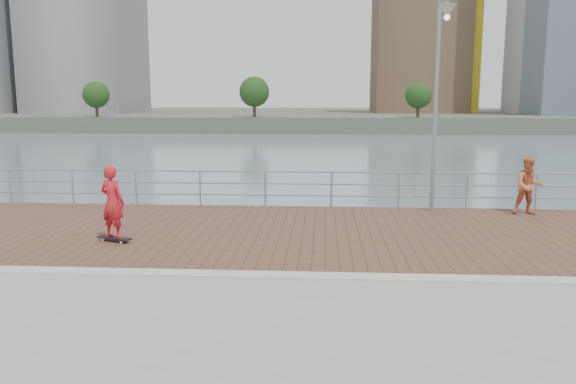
# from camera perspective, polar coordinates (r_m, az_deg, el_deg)

# --- Properties ---
(water) EXTENTS (400.00, 400.00, 0.00)m
(water) POSITION_cam_1_polar(r_m,az_deg,el_deg) (11.48, -0.67, -18.19)
(water) COLOR slate
(water) RESTS_ON ground
(brick_lane) EXTENTS (40.00, 6.80, 0.02)m
(brick_lane) POSITION_cam_1_polar(r_m,az_deg,el_deg) (14.15, 0.41, -4.09)
(brick_lane) COLOR brown
(brick_lane) RESTS_ON seawall
(curb) EXTENTS (40.00, 0.40, 0.06)m
(curb) POSITION_cam_1_polar(r_m,az_deg,el_deg) (10.69, -0.69, -8.50)
(curb) COLOR #B7B5AD
(curb) RESTS_ON seawall
(far_shore) EXTENTS (320.00, 95.00, 2.50)m
(far_shore) POSITION_cam_1_polar(r_m,az_deg,el_deg) (132.70, 3.35, 7.69)
(far_shore) COLOR #4C5142
(far_shore) RESTS_ON ground
(guardrail) EXTENTS (39.06, 0.06, 1.13)m
(guardrail) POSITION_cam_1_polar(r_m,az_deg,el_deg) (17.36, 1.05, 0.73)
(guardrail) COLOR #8C9EA8
(guardrail) RESTS_ON brick_lane
(street_lamp) EXTENTS (0.44, 1.29, 6.09)m
(street_lamp) POSITION_cam_1_polar(r_m,az_deg,el_deg) (16.54, 15.25, 12.61)
(street_lamp) COLOR gray
(street_lamp) RESTS_ON brick_lane
(skateboard) EXTENTS (0.88, 0.51, 0.10)m
(skateboard) POSITION_cam_1_polar(r_m,az_deg,el_deg) (13.80, -17.23, -4.51)
(skateboard) COLOR black
(skateboard) RESTS_ON brick_lane
(skateboarder) EXTENTS (0.73, 0.61, 1.71)m
(skateboarder) POSITION_cam_1_polar(r_m,az_deg,el_deg) (13.62, -17.40, -0.98)
(skateboarder) COLOR red
(skateboarder) RESTS_ON skateboard
(bystander) EXTENTS (0.85, 0.68, 1.66)m
(bystander) POSITION_cam_1_polar(r_m,az_deg,el_deg) (17.54, 23.27, 0.57)
(bystander) COLOR #D9673F
(bystander) RESTS_ON brick_lane
(shoreline_trees) EXTENTS (144.51, 4.89, 6.52)m
(shoreline_trees) POSITION_cam_1_polar(r_m,az_deg,el_deg) (87.80, 10.86, 9.83)
(shoreline_trees) COLOR #473323
(shoreline_trees) RESTS_ON far_shore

